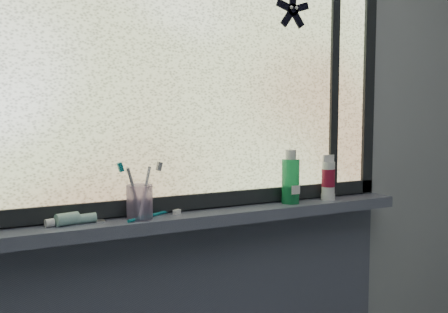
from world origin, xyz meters
TOP-DOWN VIEW (x-y plane):
  - wall_back at (0.00, 1.30)m, footprint 3.00×0.01m
  - windowsill at (0.00, 1.23)m, footprint 1.62×0.14m
  - window_pane at (0.00, 1.28)m, footprint 1.50×0.01m
  - frame_bottom at (0.00, 1.28)m, footprint 1.60×0.03m
  - frame_right at (0.78, 1.28)m, footprint 0.05×0.03m
  - frame_mullion at (0.60, 1.28)m, footprint 0.03×0.03m
  - starfish_sticker at (0.40, 1.27)m, footprint 0.15×0.02m
  - toothpaste_tube at (-0.39, 1.24)m, footprint 0.21×0.08m
  - toothbrush_cup at (-0.20, 1.22)m, footprint 0.08×0.08m
  - toothbrush_lying at (-0.17, 1.23)m, footprint 0.20×0.12m
  - mouthwash_bottle at (0.37, 1.23)m, footprint 0.08×0.08m
  - cream_tube at (0.54, 1.22)m, footprint 0.06×0.06m

SIDE VIEW (x-z plane):
  - windowsill at x=0.00m, z-range 0.98..1.02m
  - toothbrush_lying at x=-0.17m, z-range 1.02..1.03m
  - toothpaste_tube at x=-0.39m, z-range 1.02..1.06m
  - frame_bottom at x=0.00m, z-range 1.02..1.07m
  - toothbrush_cup at x=-0.20m, z-range 1.02..1.13m
  - cream_tube at x=0.54m, z-range 1.05..1.17m
  - mouthwash_bottle at x=0.37m, z-range 1.04..1.20m
  - wall_back at x=0.00m, z-range 0.00..2.50m
  - frame_right at x=0.78m, z-range 0.98..2.08m
  - window_pane at x=0.00m, z-range 1.03..2.03m
  - frame_mullion at x=0.60m, z-range 1.03..2.03m
  - starfish_sticker at x=0.40m, z-range 1.65..1.79m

